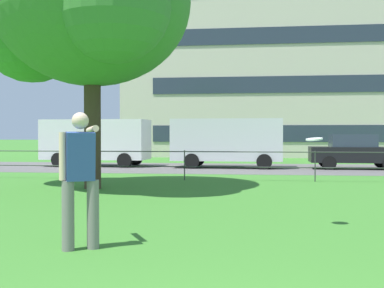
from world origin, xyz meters
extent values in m
cube|color=#565454|center=(0.00, 19.36, 0.00)|extent=(80.00, 7.05, 0.01)
cylinder|color=#333833|center=(-6.37, 13.37, 0.50)|extent=(0.04, 0.04, 1.00)
cylinder|color=#333833|center=(-2.12, 13.37, 0.50)|extent=(0.04, 0.04, 1.00)
cylinder|color=#333833|center=(2.12, 13.37, 0.50)|extent=(0.04, 0.04, 1.00)
cylinder|color=#333833|center=(0.00, 13.37, 0.45)|extent=(38.24, 0.03, 0.03)
cylinder|color=#333833|center=(0.00, 13.37, 0.95)|extent=(38.24, 0.03, 0.03)
cylinder|color=#423023|center=(-4.34, 10.58, 1.85)|extent=(0.47, 0.47, 3.70)
ellipsoid|color=#3D7F33|center=(-4.34, 10.58, 5.22)|extent=(5.51, 5.51, 4.69)
sphere|color=#3A882F|center=(-6.38, 11.11, 4.60)|extent=(3.09, 3.09, 3.09)
sphere|color=#3D7E35|center=(-3.28, 9.06, 4.67)|extent=(2.83, 2.83, 2.83)
cylinder|color=slate|center=(-2.32, 3.59, 0.45)|extent=(0.16, 0.16, 0.91)
cylinder|color=slate|center=(-2.03, 3.73, 0.45)|extent=(0.16, 0.16, 0.91)
cube|color=#334C99|center=(-2.17, 3.66, 1.22)|extent=(0.44, 0.40, 0.64)
sphere|color=beige|center=(-2.17, 3.66, 1.69)|extent=(0.22, 0.22, 0.22)
cylinder|color=beige|center=(-2.14, 4.03, 1.57)|extent=(0.36, 0.60, 0.11)
cylinder|color=beige|center=(-2.38, 3.56, 1.23)|extent=(0.09, 0.09, 0.62)
cylinder|color=white|center=(1.06, 5.59, 1.43)|extent=(0.38, 0.38, 0.06)
cube|color=white|center=(-7.34, 20.00, 1.29)|extent=(5.06, 2.11, 1.90)
cube|color=#283342|center=(-5.34, 19.94, 1.62)|extent=(0.17, 1.67, 0.76)
cylinder|color=black|center=(-5.61, 20.88, 0.34)|extent=(0.69, 0.26, 0.68)
cylinder|color=black|center=(-5.67, 19.02, 0.34)|extent=(0.69, 0.26, 0.68)
cylinder|color=black|center=(-8.81, 20.98, 0.34)|extent=(0.69, 0.26, 0.68)
cylinder|color=black|center=(-8.87, 19.11, 0.34)|extent=(0.69, 0.26, 0.68)
cube|color=silver|center=(-1.00, 19.66, 1.29)|extent=(5.06, 2.12, 1.90)
cube|color=#283342|center=(1.00, 19.59, 1.62)|extent=(0.17, 1.67, 0.76)
cylinder|color=black|center=(0.73, 20.53, 0.34)|extent=(0.69, 0.26, 0.68)
cylinder|color=black|center=(0.67, 18.67, 0.34)|extent=(0.69, 0.26, 0.68)
cylinder|color=black|center=(-2.47, 20.63, 0.34)|extent=(0.69, 0.26, 0.68)
cylinder|color=black|center=(-2.53, 18.77, 0.34)|extent=(0.69, 0.26, 0.68)
cube|color=black|center=(4.72, 19.52, 0.64)|extent=(4.06, 1.86, 0.68)
cube|color=#2D3847|center=(4.57, 19.52, 1.26)|extent=(1.96, 1.59, 0.56)
cylinder|color=black|center=(5.99, 20.27, 0.30)|extent=(0.61, 0.22, 0.60)
cylinder|color=black|center=(3.51, 20.37, 0.30)|extent=(0.61, 0.22, 0.60)
cylinder|color=black|center=(3.44, 18.76, 0.30)|extent=(0.61, 0.22, 0.60)
cube|color=beige|center=(5.66, 36.51, 9.63)|extent=(28.84, 14.29, 19.26)
cube|color=#283342|center=(5.66, 29.34, 1.61)|extent=(24.22, 0.06, 1.10)
cube|color=#283342|center=(5.66, 29.34, 4.82)|extent=(24.22, 0.06, 1.10)
cube|color=#283342|center=(5.66, 29.34, 8.03)|extent=(24.22, 0.06, 1.10)
camera|label=1|loc=(0.01, -2.33, 1.50)|focal=44.63mm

